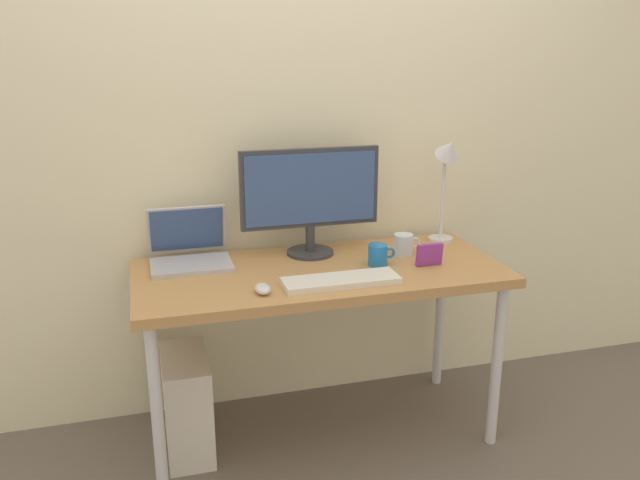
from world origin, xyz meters
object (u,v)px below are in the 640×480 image
(laptop, at_px, (189,250))
(desk, at_px, (320,284))
(desk_lamp, at_px, (448,165))
(mouse, at_px, (263,289))
(photo_frame, at_px, (429,254))
(computer_tower, at_px, (187,404))
(monitor, at_px, (310,194))
(glass_cup, at_px, (404,244))
(coffee_mug, at_px, (378,255))
(keyboard, at_px, (341,281))

(laptop, bearing_deg, desk, -23.01)
(desk, bearing_deg, desk_lamp, 16.83)
(laptop, height_order, mouse, laptop)
(photo_frame, xyz_separation_m, computer_tower, (-0.99, 0.12, -0.59))
(monitor, height_order, laptop, monitor)
(laptop, relative_size, glass_cup, 2.75)
(desk_lamp, bearing_deg, mouse, -156.70)
(laptop, distance_m, desk_lamp, 1.17)
(desk, xyz_separation_m, coffee_mug, (0.24, -0.02, 0.11))
(desk, bearing_deg, photo_frame, -11.07)
(photo_frame, bearing_deg, glass_cup, 105.28)
(computer_tower, bearing_deg, photo_frame, -6.72)
(computer_tower, bearing_deg, monitor, 15.74)
(desk_lamp, xyz_separation_m, photo_frame, (-0.20, -0.28, -0.30))
(keyboard, height_order, photo_frame, photo_frame)
(desk, height_order, desk_lamp, desk_lamp)
(computer_tower, bearing_deg, mouse, -38.99)
(laptop, xyz_separation_m, coffee_mug, (0.73, -0.23, -0.01))
(photo_frame, relative_size, computer_tower, 0.26)
(coffee_mug, bearing_deg, desk_lamp, 28.43)
(glass_cup, xyz_separation_m, photo_frame, (0.04, -0.16, 0.00))
(mouse, bearing_deg, glass_cup, 22.47)
(laptop, distance_m, keyboard, 0.66)
(desk, height_order, monitor, monitor)
(keyboard, distance_m, photo_frame, 0.42)
(monitor, relative_size, laptop, 1.84)
(laptop, xyz_separation_m, keyboard, (0.52, -0.39, -0.05))
(desk_lamp, relative_size, photo_frame, 4.46)
(laptop, xyz_separation_m, desk_lamp, (1.13, -0.02, 0.29))
(desk_lamp, relative_size, computer_tower, 1.17)
(monitor, height_order, keyboard, monitor)
(keyboard, height_order, computer_tower, keyboard)
(photo_frame, height_order, computer_tower, photo_frame)
(coffee_mug, bearing_deg, keyboard, -142.43)
(keyboard, distance_m, computer_tower, 0.83)
(keyboard, bearing_deg, desk_lamp, 31.80)
(mouse, xyz_separation_m, photo_frame, (0.70, 0.11, 0.03))
(monitor, relative_size, glass_cup, 5.04)
(laptop, bearing_deg, desk_lamp, -0.92)
(laptop, bearing_deg, coffee_mug, -17.60)
(desk, xyz_separation_m, computer_tower, (-0.55, 0.03, -0.47))
(monitor, distance_m, photo_frame, 0.55)
(desk_lamp, distance_m, glass_cup, 0.41)
(monitor, distance_m, laptop, 0.54)
(coffee_mug, height_order, photo_frame, photo_frame)
(desk, height_order, coffee_mug, coffee_mug)
(desk, bearing_deg, glass_cup, 10.97)
(monitor, relative_size, computer_tower, 1.40)
(computer_tower, bearing_deg, laptop, 71.39)
(desk, relative_size, glass_cup, 12.59)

